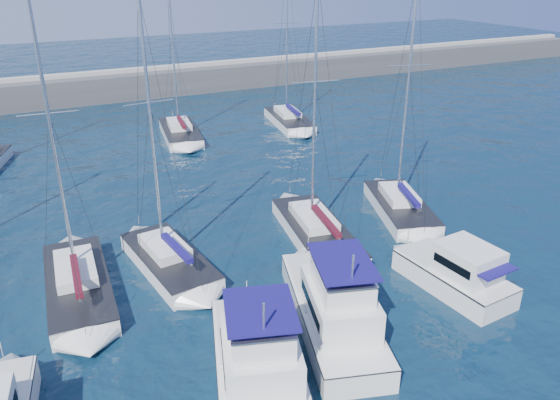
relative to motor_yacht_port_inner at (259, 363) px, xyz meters
name	(u,v)px	position (x,y,z in m)	size (l,w,h in m)	color
ground	(304,333)	(3.26, 2.14, -1.13)	(220.00, 220.00, 0.00)	black
breakwater	(102,90)	(3.26, 54.14, -0.08)	(160.00, 6.00, 4.45)	#424244
motor_yacht_port_inner	(259,363)	(0.00, 0.00, 0.00)	(5.77, 8.90, 4.69)	silver
motor_yacht_stbd_inner	(334,310)	(4.60, 1.71, 0.00)	(5.85, 10.20, 4.69)	silver
motor_yacht_stbd_outer	(457,275)	(12.10, 1.77, -0.19)	(3.27, 6.50, 3.20)	silver
sailboat_mid_b	(78,285)	(-5.61, 10.21, -0.61)	(3.56, 9.00, 15.00)	silver
sailboat_mid_c	(169,261)	(-0.73, 10.53, -0.60)	(3.90, 8.04, 14.92)	silver
sailboat_mid_d	(316,231)	(8.44, 10.04, -0.62)	(4.71, 9.61, 15.35)	silver
sailboat_mid_e	(400,206)	(15.37, 10.63, -0.60)	(5.56, 8.50, 15.82)	silver
sailboat_back_b	(180,133)	(7.09, 34.09, -0.61)	(4.42, 8.96, 15.06)	silver
sailboat_back_c	(289,120)	(18.65, 33.51, -0.60)	(4.54, 9.24, 16.27)	silver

